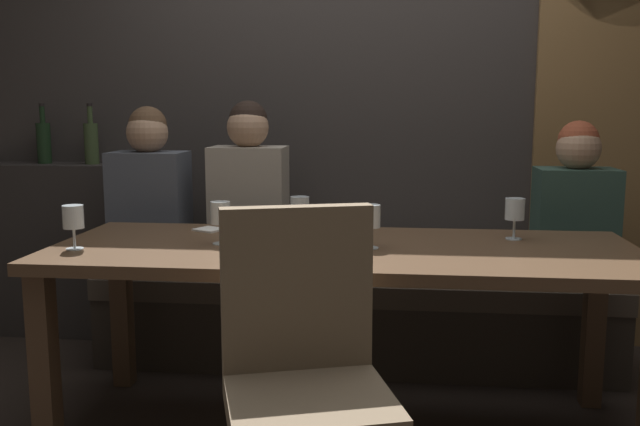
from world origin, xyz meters
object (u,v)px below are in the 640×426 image
at_px(wine_glass_center_front, 220,214).
at_px(wine_glass_end_right, 515,211).
at_px(diner_bearded, 249,193).
at_px(dessert_plate, 261,230).
at_px(wine_glass_far_left, 300,208).
at_px(banquette_bench, 354,320).
at_px(wine_bottle_pale_label, 91,142).
at_px(chair_near_side, 304,361).
at_px(diner_far_end, 575,206).
at_px(wine_bottle_dark_red, 44,141).
at_px(dining_table, 343,268).
at_px(wine_glass_center_back, 370,217).
at_px(wine_glass_near_left, 73,218).
at_px(diner_redhead, 150,195).

distance_m(wine_glass_center_front, wine_glass_end_right, 1.15).
distance_m(diner_bearded, dessert_plate, 0.52).
bearing_deg(wine_glass_end_right, diner_bearded, 156.87).
bearing_deg(wine_glass_far_left, banquette_bench, 70.74).
bearing_deg(wine_bottle_pale_label, chair_near_side, -51.67).
distance_m(diner_far_end, wine_glass_center_front, 1.67).
height_order(wine_glass_end_right, dessert_plate, wine_glass_end_right).
height_order(wine_bottle_pale_label, wine_glass_end_right, wine_bottle_pale_label).
relative_size(banquette_bench, wine_bottle_dark_red, 7.67).
distance_m(dining_table, wine_bottle_dark_red, 2.06).
xyz_separation_m(diner_bearded, wine_glass_end_right, (1.17, -0.50, 0.01)).
relative_size(wine_glass_center_back, wine_glass_far_left, 1.00).
bearing_deg(dining_table, wine_bottle_dark_red, 148.69).
xyz_separation_m(wine_bottle_dark_red, wine_glass_near_left, (0.74, -1.22, -0.21)).
height_order(diner_bearded, wine_glass_near_left, diner_bearded).
bearing_deg(banquette_bench, chair_near_side, -92.25).
height_order(banquette_bench, wine_glass_center_front, wine_glass_center_front).
relative_size(chair_near_side, wine_glass_end_right, 5.98).
xyz_separation_m(diner_redhead, diner_far_end, (2.02, 0.04, -0.03)).
bearing_deg(wine_bottle_dark_red, wine_glass_end_right, -19.51).
bearing_deg(diner_redhead, dining_table, -34.23).
bearing_deg(chair_near_side, banquette_bench, 87.75).
height_order(chair_near_side, diner_bearded, diner_bearded).
height_order(diner_bearded, diner_far_end, diner_bearded).
relative_size(dining_table, wine_glass_center_front, 13.41).
relative_size(diner_bearded, wine_glass_far_left, 5.11).
xyz_separation_m(dining_table, wine_glass_near_left, (-0.98, -0.17, 0.20)).
bearing_deg(wine_bottle_dark_red, banquette_bench, -11.44).
height_order(wine_glass_center_front, dessert_plate, wine_glass_center_front).
distance_m(dining_table, diner_bearded, 0.89).
distance_m(wine_glass_center_back, wine_glass_far_left, 0.35).
relative_size(wine_bottle_dark_red, wine_bottle_pale_label, 1.00).
bearing_deg(wine_glass_center_back, dining_table, 161.22).
bearing_deg(wine_glass_center_back, wine_bottle_dark_red, 149.31).
relative_size(dining_table, wine_glass_center_back, 13.41).
bearing_deg(wine_glass_end_right, diner_redhead, 163.96).
xyz_separation_m(diner_far_end, dessert_plate, (-1.38, -0.51, -0.05)).
xyz_separation_m(chair_near_side, dessert_plate, (-0.30, 0.94, 0.20)).
relative_size(wine_bottle_dark_red, wine_glass_far_left, 1.99).
bearing_deg(wine_glass_end_right, banquette_bench, 143.10).
bearing_deg(dining_table, wine_glass_end_right, 17.15).
xyz_separation_m(chair_near_side, wine_bottle_pale_label, (-1.39, 1.76, 0.51)).
bearing_deg(diner_far_end, diner_bearded, -179.32).
distance_m(diner_far_end, dessert_plate, 1.47).
height_order(chair_near_side, wine_glass_far_left, chair_near_side).
bearing_deg(banquette_bench, wine_glass_end_right, -36.90).
distance_m(wine_glass_center_front, wine_glass_near_left, 0.53).
bearing_deg(wine_glass_center_front, wine_bottle_dark_red, 139.70).
xyz_separation_m(diner_redhead, wine_bottle_pale_label, (-0.45, 0.35, 0.24)).
bearing_deg(diner_bearded, diner_far_end, 0.68).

